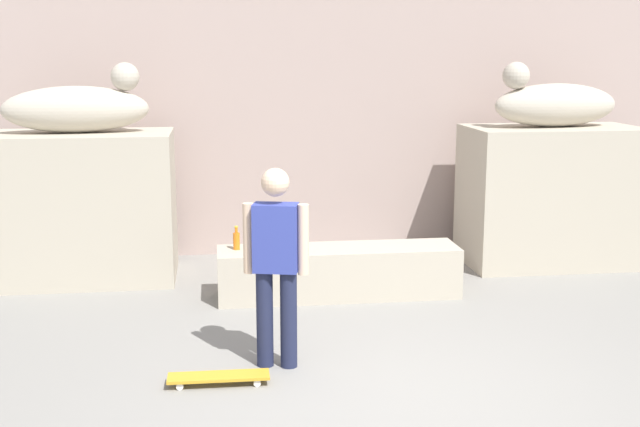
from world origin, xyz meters
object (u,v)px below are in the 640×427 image
Objects in this scene: statue_reclining_left at (79,107)px; skateboard at (219,377)px; bottle_clear at (274,238)px; statue_reclining_right at (553,103)px; bottle_orange at (236,240)px; skater at (276,259)px; bottle_brown at (258,235)px.

statue_reclining_left is 4.08m from skateboard.
bottle_clear reaches higher than skateboard.
statue_reclining_right reaches higher than skateboard.
statue_reclining_right is 6.60× the size of bottle_orange.
bottle_clear reaches higher than bottle_orange.
bottle_clear is (0.13, 1.89, -0.26)m from skater.
statue_reclining_right is 4.19m from bottle_orange.
bottle_orange is (-0.27, 1.96, -0.29)m from skater.
statue_reclining_right is 5.84× the size of bottle_brown.
bottle_clear is at bearing 99.90° from skater.
bottle_clear is (0.62, 2.22, 0.59)m from skateboard.
bottle_brown is 0.28m from bottle_orange.
statue_reclining_right is at bearing 14.49° from bottle_orange.
skater is at bearing -89.26° from bottle_brown.
bottle_clear is at bearing 8.99° from statue_reclining_right.
bottle_brown is (0.46, 2.43, 0.58)m from skateboard.
bottle_brown is (-3.61, -0.85, -1.32)m from statue_reclining_right.
skater is 6.63× the size of bottle_orange.
bottle_brown reaches higher than bottle_orange.
bottle_brown reaches higher than skateboard.
statue_reclining_right is 1.00× the size of skater.
bottle_orange is at bearing 85.49° from skateboard.
statue_reclining_right is at bearing 39.90° from skateboard.
statue_reclining_right is 4.76m from skater.
statue_reclining_right is at bearing 17.10° from bottle_clear.
statue_reclining_left is at bearing 137.22° from skater.
skater is 2.08× the size of skateboard.
skateboard is (-4.07, -3.28, -1.91)m from statue_reclining_right.
statue_reclining_left is at bearing 152.82° from bottle_clear.
bottle_orange is (-0.40, 0.07, -0.03)m from bottle_clear.
bottle_clear is 1.06× the size of bottle_brown.
bottle_orange is at bearing 111.54° from skater.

